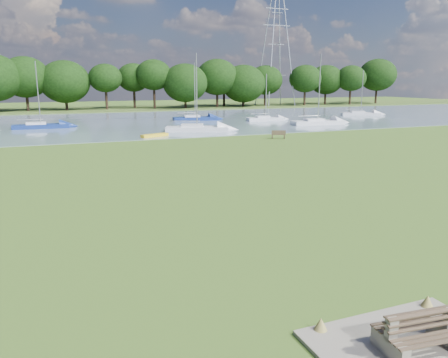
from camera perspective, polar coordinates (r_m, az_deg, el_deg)
name	(u,v)px	position (r m, az deg, el deg)	size (l,w,h in m)	color
ground	(202,196)	(21.98, -2.84, -2.22)	(220.00, 220.00, 0.00)	#5D732A
river	(103,123)	(62.74, -15.56, 7.06)	(220.00, 40.00, 0.10)	slate
far_bank	(85,110)	(92.53, -17.72, 8.59)	(220.00, 20.00, 0.40)	#4C6626
concrete_pad	(418,351)	(10.76, 24.00, -19.86)	(4.20, 3.20, 0.10)	gray
bench_pair	(420,333)	(10.55, 24.22, -17.86)	(1.83, 1.19, 0.94)	gray
riverbank_bench	(278,135)	(44.01, 7.12, 5.78)	(1.45, 0.92, 0.86)	brown
kayak	(155,135)	(45.54, -9.04, 5.66)	(3.01, 0.70, 0.30)	yellow
pylon	(277,23)	(103.17, 6.90, 19.58)	(6.70, 4.70, 28.82)	#9EA4B1
tree_line	(91,77)	(88.47, -17.00, 12.56)	(145.24, 8.69, 10.51)	black
sailboat_1	(196,127)	(50.09, -3.63, 6.80)	(7.33, 4.38, 8.62)	silver
sailboat_2	(317,121)	(58.95, 12.09, 7.43)	(7.17, 2.68, 8.99)	silver
sailboat_4	(195,117)	(63.85, -3.86, 8.05)	(6.46, 2.36, 8.11)	navy
sailboat_5	(360,113)	(77.03, 17.37, 8.26)	(6.41, 4.08, 7.34)	silver
sailboat_6	(265,118)	(63.67, 5.41, 7.96)	(5.58, 2.06, 6.57)	silver
sailboat_8	(40,125)	(57.45, -22.89, 6.56)	(6.42, 1.87, 7.89)	navy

